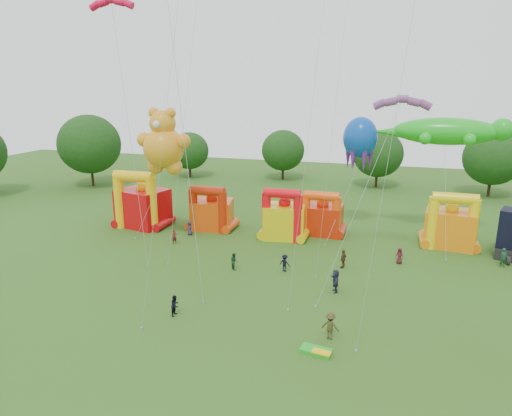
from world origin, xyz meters
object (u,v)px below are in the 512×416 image
(spectator_0, at_px, (190,228))
(spectator_4, at_px, (343,259))
(teddy_bear_kite, at_px, (161,156))
(octopus_kite, at_px, (349,181))
(bouncy_castle_0, at_px, (142,205))
(bouncy_castle_2, at_px, (284,219))
(gecko_kite, at_px, (446,149))

(spectator_0, distance_m, spectator_4, 18.66)
(teddy_bear_kite, distance_m, spectator_0, 9.17)
(octopus_kite, xyz_separation_m, spectator_4, (0.79, -10.63, -5.32))
(teddy_bear_kite, distance_m, spectator_4, 21.76)
(octopus_kite, bearing_deg, bouncy_castle_0, -170.16)
(bouncy_castle_0, xyz_separation_m, spectator_4, (25.01, -6.43, -1.76))
(bouncy_castle_2, distance_m, spectator_0, 10.92)
(bouncy_castle_0, relative_size, teddy_bear_kite, 0.48)
(bouncy_castle_0, distance_m, bouncy_castle_2, 17.63)
(spectator_0, xyz_separation_m, spectator_4, (18.01, -4.87, 0.11))
(octopus_kite, bearing_deg, teddy_bear_kite, -156.81)
(gecko_kite, bearing_deg, teddy_bear_kite, -162.42)
(bouncy_castle_2, bearing_deg, spectator_0, -169.09)
(octopus_kite, relative_size, spectator_0, 8.31)
(spectator_0, relative_size, spectator_4, 0.88)
(bouncy_castle_0, bearing_deg, octopus_kite, 9.84)
(gecko_kite, xyz_separation_m, spectator_4, (-9.18, -11.67, -9.18))
(bouncy_castle_0, relative_size, spectator_4, 3.88)
(bouncy_castle_2, relative_size, gecko_kite, 0.41)
(bouncy_castle_0, relative_size, spectator_0, 4.39)
(gecko_kite, bearing_deg, octopus_kite, -174.07)
(bouncy_castle_0, distance_m, spectator_4, 25.88)
(bouncy_castle_0, height_order, bouncy_castle_2, bouncy_castle_0)
(teddy_bear_kite, bearing_deg, gecko_kite, 17.58)
(bouncy_castle_0, xyz_separation_m, spectator_0, (7.00, -1.56, -1.87))
(bouncy_castle_0, distance_m, octopus_kite, 24.84)
(gecko_kite, distance_m, spectator_4, 17.46)
(octopus_kite, bearing_deg, gecko_kite, 5.93)
(bouncy_castle_2, distance_m, gecko_kite, 18.93)
(teddy_bear_kite, bearing_deg, bouncy_castle_0, 142.37)
(spectator_0, bearing_deg, spectator_4, 9.87)
(bouncy_castle_2, xyz_separation_m, teddy_bear_kite, (-12.47, -4.45, 7.19))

